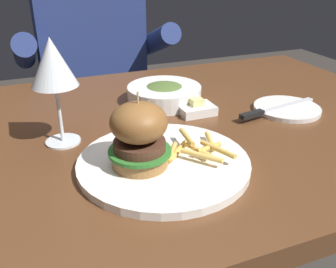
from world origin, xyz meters
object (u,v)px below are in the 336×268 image
(wine_glass, at_px, (53,65))
(table_knife, at_px, (272,109))
(diner_person, at_px, (94,100))
(main_plate, at_px, (164,163))
(bread_plate, at_px, (287,109))
(burger_sandwich, at_px, (139,135))
(butter_dish, at_px, (196,109))
(soup_bowl, at_px, (164,93))

(wine_glass, relative_size, table_knife, 0.91)
(diner_person, bearing_deg, main_plate, -92.66)
(main_plate, height_order, table_knife, table_knife)
(bread_plate, distance_m, diner_person, 0.80)
(bread_plate, bearing_deg, diner_person, 113.91)
(burger_sandwich, height_order, diner_person, diner_person)
(wine_glass, bearing_deg, butter_dish, 6.29)
(bread_plate, xyz_separation_m, table_knife, (-0.05, -0.01, 0.01))
(burger_sandwich, height_order, butter_dish, burger_sandwich)
(butter_dish, bearing_deg, bread_plate, -16.71)
(burger_sandwich, relative_size, wine_glass, 0.63)
(butter_dish, bearing_deg, burger_sandwich, -135.49)
(wine_glass, height_order, table_knife, wine_glass)
(main_plate, xyz_separation_m, diner_person, (0.04, 0.84, -0.18))
(wine_glass, xyz_separation_m, diner_person, (0.18, 0.68, -0.33))
(table_knife, relative_size, soup_bowl, 1.24)
(wine_glass, height_order, diner_person, diner_person)
(wine_glass, bearing_deg, diner_person, 74.83)
(table_knife, distance_m, soup_bowl, 0.25)
(wine_glass, height_order, butter_dish, wine_glass)
(bread_plate, bearing_deg, wine_glass, 176.85)
(bread_plate, bearing_deg, soup_bowl, 147.16)
(burger_sandwich, height_order, wine_glass, wine_glass)
(burger_sandwich, xyz_separation_m, butter_dish, (0.19, 0.19, -0.06))
(bread_plate, height_order, soup_bowl, soup_bowl)
(main_plate, bearing_deg, table_knife, 21.40)
(burger_sandwich, bearing_deg, main_plate, 3.33)
(soup_bowl, height_order, diner_person, diner_person)
(table_knife, height_order, diner_person, diner_person)
(bread_plate, xyz_separation_m, butter_dish, (-0.20, 0.06, 0.01))
(table_knife, distance_m, butter_dish, 0.17)
(butter_dish, xyz_separation_m, soup_bowl, (-0.04, 0.10, 0.01))
(diner_person, bearing_deg, wine_glass, -105.17)
(burger_sandwich, xyz_separation_m, bread_plate, (0.39, 0.13, -0.06))
(main_plate, height_order, diner_person, diner_person)
(main_plate, height_order, soup_bowl, soup_bowl)
(wine_glass, height_order, soup_bowl, wine_glass)
(burger_sandwich, bearing_deg, bread_plate, 18.26)
(wine_glass, bearing_deg, main_plate, -46.80)
(butter_dish, relative_size, soup_bowl, 0.44)
(wine_glass, distance_m, soup_bowl, 0.32)
(bread_plate, bearing_deg, burger_sandwich, -161.74)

